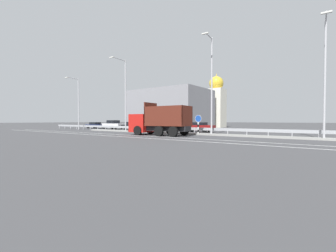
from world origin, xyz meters
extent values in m
plane|color=#424244|center=(0.00, 0.00, 0.00)|extent=(320.00, 320.00, 0.00)
cube|color=silver|center=(0.29, -3.53, 0.00)|extent=(59.22, 0.16, 0.01)
cube|color=silver|center=(0.29, -5.62, 0.00)|extent=(59.22, 0.16, 0.01)
cube|color=gray|center=(0.00, 1.68, 0.09)|extent=(32.57, 1.10, 0.18)
cube|color=#9EA0A5|center=(0.00, 2.76, 0.62)|extent=(59.22, 0.04, 0.32)
cylinder|color=#ADADB2|center=(-29.31, 2.76, 0.31)|extent=(0.09, 0.09, 0.62)
cylinder|color=#ADADB2|center=(-27.22, 2.76, 0.31)|extent=(0.09, 0.09, 0.62)
cylinder|color=#ADADB2|center=(-25.12, 2.76, 0.31)|extent=(0.09, 0.09, 0.62)
cylinder|color=#ADADB2|center=(-23.03, 2.76, 0.31)|extent=(0.09, 0.09, 0.62)
cylinder|color=#ADADB2|center=(-20.94, 2.76, 0.31)|extent=(0.09, 0.09, 0.62)
cylinder|color=#ADADB2|center=(-18.84, 2.76, 0.31)|extent=(0.09, 0.09, 0.62)
cylinder|color=#ADADB2|center=(-16.75, 2.76, 0.31)|extent=(0.09, 0.09, 0.62)
cylinder|color=#ADADB2|center=(-14.66, 2.76, 0.31)|extent=(0.09, 0.09, 0.62)
cylinder|color=#ADADB2|center=(-12.56, 2.76, 0.31)|extent=(0.09, 0.09, 0.62)
cylinder|color=#ADADB2|center=(-10.47, 2.76, 0.31)|extent=(0.09, 0.09, 0.62)
cylinder|color=#ADADB2|center=(-8.37, 2.76, 0.31)|extent=(0.09, 0.09, 0.62)
cylinder|color=#ADADB2|center=(-6.28, 2.76, 0.31)|extent=(0.09, 0.09, 0.62)
cylinder|color=#ADADB2|center=(-4.19, 2.76, 0.31)|extent=(0.09, 0.09, 0.62)
cylinder|color=#ADADB2|center=(-2.09, 2.76, 0.31)|extent=(0.09, 0.09, 0.62)
cylinder|color=#ADADB2|center=(0.00, 2.76, 0.31)|extent=(0.09, 0.09, 0.62)
cylinder|color=#ADADB2|center=(2.09, 2.76, 0.31)|extent=(0.09, 0.09, 0.62)
cylinder|color=#ADADB2|center=(4.19, 2.76, 0.31)|extent=(0.09, 0.09, 0.62)
cylinder|color=#ADADB2|center=(6.28, 2.76, 0.31)|extent=(0.09, 0.09, 0.62)
cylinder|color=#ADADB2|center=(8.37, 2.76, 0.31)|extent=(0.09, 0.09, 0.62)
cylinder|color=#ADADB2|center=(10.47, 2.76, 0.31)|extent=(0.09, 0.09, 0.62)
cylinder|color=#ADADB2|center=(12.56, 2.76, 0.31)|extent=(0.09, 0.09, 0.62)
cylinder|color=#ADADB2|center=(14.66, 2.76, 0.31)|extent=(0.09, 0.09, 0.62)
cube|color=red|center=(-2.17, -1.89, 1.33)|extent=(2.26, 2.51, 2.03)
cube|color=black|center=(-3.24, -1.95, 1.68)|extent=(0.16, 2.05, 0.77)
cube|color=black|center=(-3.27, -1.95, 0.47)|extent=(0.25, 2.34, 0.24)
cube|color=black|center=(1.34, -1.66, 0.79)|extent=(5.00, 1.62, 0.53)
cube|color=#511E14|center=(1.34, -1.66, 1.11)|extent=(4.86, 2.58, 0.12)
cube|color=#511E14|center=(1.41, -2.76, 2.15)|extent=(4.72, 0.40, 1.97)
cube|color=#511E14|center=(1.27, -0.57, 2.15)|extent=(4.72, 0.40, 1.97)
cube|color=#511E14|center=(-0.97, -1.81, 2.40)|extent=(0.24, 2.29, 2.46)
cube|color=#511E14|center=(3.65, -1.52, 2.15)|extent=(0.24, 2.29, 1.97)
cylinder|color=black|center=(-1.78, -3.03, 0.52)|extent=(1.06, 0.38, 1.04)
cylinder|color=black|center=(-1.93, -0.70, 0.52)|extent=(1.06, 0.38, 1.04)
cylinder|color=black|center=(1.04, -2.85, 0.52)|extent=(1.06, 0.38, 1.04)
cylinder|color=black|center=(0.90, -0.52, 0.52)|extent=(1.06, 0.38, 1.04)
cylinder|color=black|center=(2.76, -2.75, 0.52)|extent=(1.06, 0.38, 1.04)
cylinder|color=black|center=(2.62, -0.41, 0.52)|extent=(1.06, 0.38, 1.04)
cylinder|color=white|center=(3.20, 1.68, 0.15)|extent=(0.16, 0.16, 0.29)
cylinder|color=black|center=(3.20, 1.68, 0.44)|extent=(0.16, 0.16, 0.29)
cylinder|color=white|center=(3.20, 1.68, 0.73)|extent=(0.16, 0.16, 0.29)
cylinder|color=black|center=(3.20, 1.68, 1.03)|extent=(0.16, 0.16, 0.29)
cylinder|color=white|center=(3.20, 1.68, 1.32)|extent=(0.16, 0.16, 0.29)
cylinder|color=#1E4CB2|center=(3.20, 1.68, 1.84)|extent=(0.76, 0.03, 0.76)
cylinder|color=white|center=(3.20, 1.68, 1.84)|extent=(0.82, 0.02, 0.82)
cylinder|color=#ADADB2|center=(-20.49, 1.57, 4.52)|extent=(0.18, 0.18, 9.04)
cylinder|color=#ADADB2|center=(-20.46, 0.48, 8.89)|extent=(0.16, 2.18, 0.10)
cube|color=silver|center=(-20.42, -0.61, 8.81)|extent=(0.71, 0.22, 0.12)
cylinder|color=#ADADB2|center=(-8.64, 1.58, 5.18)|extent=(0.18, 0.18, 10.36)
cylinder|color=#ADADB2|center=(-8.56, 0.29, 10.21)|extent=(0.27, 2.60, 0.10)
cube|color=silver|center=(-8.48, -1.01, 10.13)|extent=(0.71, 0.24, 0.12)
cylinder|color=#ADADB2|center=(4.80, 1.79, 5.38)|extent=(0.18, 0.18, 10.76)
cylinder|color=#ADADB2|center=(4.89, 0.80, 10.61)|extent=(0.28, 2.00, 0.10)
cube|color=silver|center=(4.99, -0.20, 10.53)|extent=(0.72, 0.26, 0.12)
cylinder|color=#ADADB2|center=(15.05, 1.54, 4.96)|extent=(0.18, 0.18, 9.92)
cylinder|color=#ADADB2|center=(15.08, 0.51, 9.77)|extent=(0.17, 2.05, 0.10)
cube|color=silver|center=(15.12, -0.51, 9.69)|extent=(0.71, 0.22, 0.12)
cube|color=navy|center=(-23.18, 7.01, 0.54)|extent=(4.35, 1.98, 0.49)
cube|color=black|center=(-23.31, 7.00, 1.03)|extent=(1.88, 1.61, 0.48)
cylinder|color=black|center=(-21.93, 7.90, 0.30)|extent=(0.61, 0.24, 0.60)
cylinder|color=black|center=(-21.82, 6.30, 0.30)|extent=(0.61, 0.24, 0.60)
cylinder|color=black|center=(-24.55, 7.72, 0.30)|extent=(0.61, 0.24, 0.60)
cylinder|color=black|center=(-24.44, 6.11, 0.30)|extent=(0.61, 0.24, 0.60)
cube|color=silver|center=(-17.32, 6.74, 0.69)|extent=(4.35, 2.04, 0.77)
cube|color=black|center=(-17.45, 6.74, 1.37)|extent=(1.86, 1.73, 0.59)
cylinder|color=black|center=(-16.02, 7.69, 0.30)|extent=(0.61, 0.22, 0.60)
cylinder|color=black|center=(-15.96, 5.89, 0.30)|extent=(0.61, 0.22, 0.60)
cylinder|color=black|center=(-18.68, 7.60, 0.30)|extent=(0.61, 0.22, 0.60)
cylinder|color=black|center=(-18.62, 5.80, 0.30)|extent=(0.61, 0.22, 0.60)
cube|color=black|center=(-12.42, 6.78, 0.57)|extent=(4.48, 1.92, 0.53)
cube|color=black|center=(-12.29, 6.77, 1.11)|extent=(1.92, 1.60, 0.55)
cylinder|color=black|center=(-13.82, 6.03, 0.30)|extent=(0.61, 0.23, 0.60)
cylinder|color=black|center=(-13.75, 7.66, 0.30)|extent=(0.61, 0.23, 0.60)
cylinder|color=black|center=(-11.09, 5.90, 0.30)|extent=(0.61, 0.23, 0.60)
cylinder|color=black|center=(-11.01, 7.53, 0.30)|extent=(0.61, 0.23, 0.60)
cube|color=black|center=(-6.21, 6.59, 0.55)|extent=(4.44, 1.86, 0.50)
cube|color=black|center=(-6.08, 6.60, 1.08)|extent=(1.90, 1.56, 0.57)
cylinder|color=black|center=(-7.54, 5.74, 0.30)|extent=(0.61, 0.22, 0.60)
cylinder|color=black|center=(-7.60, 7.34, 0.30)|extent=(0.61, 0.22, 0.60)
cylinder|color=black|center=(-4.83, 5.84, 0.30)|extent=(0.61, 0.22, 0.60)
cylinder|color=black|center=(-4.89, 7.44, 0.30)|extent=(0.61, 0.22, 0.60)
cube|color=maroon|center=(0.45, 6.71, 0.65)|extent=(4.60, 1.87, 0.69)
cube|color=black|center=(0.59, 6.71, 1.18)|extent=(1.95, 1.60, 0.39)
cylinder|color=black|center=(-0.94, 5.84, 0.30)|extent=(0.60, 0.21, 0.60)
cylinder|color=black|center=(-0.98, 7.52, 0.30)|extent=(0.60, 0.21, 0.60)
cylinder|color=black|center=(1.89, 5.90, 0.30)|extent=(0.60, 0.21, 0.60)
cylinder|color=black|center=(1.85, 7.58, 0.30)|extent=(0.60, 0.21, 0.60)
cube|color=gray|center=(-12.75, 18.38, 4.03)|extent=(15.96, 11.27, 8.05)
cube|color=silver|center=(-5.93, 27.20, 4.42)|extent=(3.60, 3.60, 8.84)
sphere|color=gold|center=(-5.93, 27.20, 10.13)|extent=(3.24, 3.24, 3.24)
cone|color=gold|center=(-5.93, 27.20, 12.03)|extent=(0.30, 0.30, 1.20)
camera|label=1|loc=(15.51, -21.13, 1.65)|focal=24.00mm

